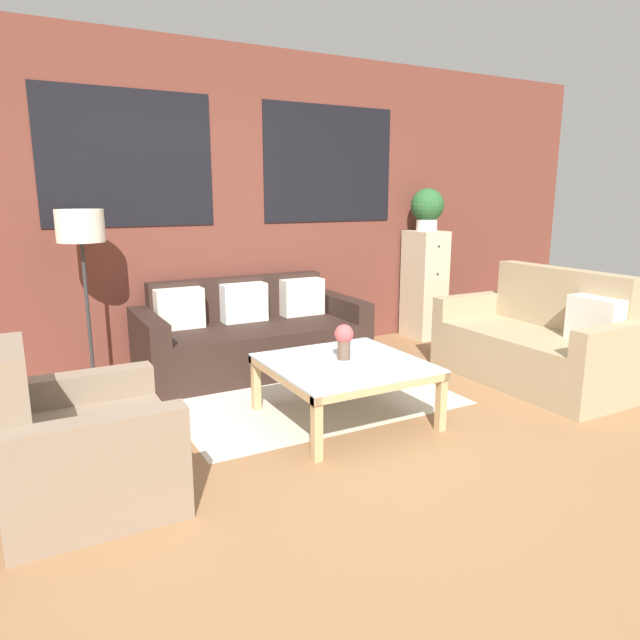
% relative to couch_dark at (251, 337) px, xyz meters
% --- Properties ---
extents(ground_plane, '(16.00, 16.00, 0.00)m').
position_rel_couch_dark_xyz_m(ground_plane, '(0.09, -1.95, -0.29)').
color(ground_plane, '#8E6642').
extents(wall_back_brick, '(8.40, 0.09, 2.80)m').
position_rel_couch_dark_xyz_m(wall_back_brick, '(0.09, 0.49, 1.12)').
color(wall_back_brick, brown).
rests_on(wall_back_brick, ground_plane).
extents(rug, '(2.05, 1.68, 0.00)m').
position_rel_couch_dark_xyz_m(rug, '(0.12, -0.78, -0.28)').
color(rug, beige).
rests_on(rug, ground_plane).
extents(couch_dark, '(1.94, 0.88, 0.78)m').
position_rel_couch_dark_xyz_m(couch_dark, '(0.00, 0.00, 0.00)').
color(couch_dark, black).
rests_on(couch_dark, ground_plane).
extents(settee_vintage, '(0.80, 1.57, 0.92)m').
position_rel_couch_dark_xyz_m(settee_vintage, '(1.93, -1.46, 0.02)').
color(settee_vintage, tan).
rests_on(settee_vintage, ground_plane).
extents(armchair_corner, '(0.80, 0.86, 0.84)m').
position_rel_couch_dark_xyz_m(armchair_corner, '(-1.58, -1.69, -0.01)').
color(armchair_corner, '#84705B').
rests_on(armchair_corner, ground_plane).
extents(coffee_table, '(0.99, 0.99, 0.41)m').
position_rel_couch_dark_xyz_m(coffee_table, '(0.12, -1.41, 0.07)').
color(coffee_table, silver).
rests_on(coffee_table, ground_plane).
extents(floor_lamp, '(0.35, 0.35, 1.41)m').
position_rel_couch_dark_xyz_m(floor_lamp, '(-1.31, 0.06, 0.92)').
color(floor_lamp, '#2D2D2D').
rests_on(floor_lamp, ground_plane).
extents(drawer_cabinet, '(0.33, 0.43, 1.14)m').
position_rel_couch_dark_xyz_m(drawer_cabinet, '(2.07, 0.20, 0.28)').
color(drawer_cabinet, '#C6B793').
rests_on(drawer_cabinet, ground_plane).
extents(potted_plant, '(0.35, 0.35, 0.44)m').
position_rel_couch_dark_xyz_m(potted_plant, '(2.07, 0.20, 1.09)').
color(potted_plant, silver).
rests_on(potted_plant, drawer_cabinet).
extents(flower_vase, '(0.13, 0.13, 0.24)m').
position_rel_couch_dark_xyz_m(flower_vase, '(0.14, -1.35, 0.27)').
color(flower_vase, brown).
rests_on(flower_vase, coffee_table).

